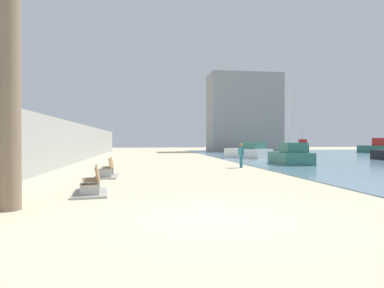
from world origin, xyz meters
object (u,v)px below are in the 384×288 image
(boat_far_left, at_px, (377,147))
(boat_mid_bay, at_px, (303,148))
(person_walking, at_px, (241,153))
(bench_near, at_px, (91,187))
(boat_distant, at_px, (291,156))
(boat_outer, at_px, (249,152))
(bench_far, at_px, (107,173))

(boat_far_left, bearing_deg, boat_mid_bay, 167.18)
(person_walking, height_order, boat_mid_bay, boat_mid_bay)
(person_walking, relative_size, boat_mid_bay, 0.28)
(bench_near, relative_size, boat_distant, 0.38)
(bench_near, height_order, boat_outer, boat_outer)
(boat_far_left, height_order, boat_distant, boat_distant)
(bench_far, bearing_deg, boat_far_left, 36.22)
(boat_outer, bearing_deg, boat_far_left, 23.57)
(person_walking, bearing_deg, boat_distant, 25.61)
(bench_near, distance_m, boat_outer, 24.63)
(bench_far, relative_size, boat_mid_bay, 0.36)
(boat_outer, bearing_deg, boat_mid_bay, 44.85)
(bench_far, relative_size, boat_distant, 0.36)
(bench_far, height_order, boat_far_left, boat_far_left)
(person_walking, bearing_deg, boat_mid_bay, 54.97)
(bench_near, xyz_separation_m, boat_outer, (12.61, 21.16, 0.43))
(bench_far, relative_size, boat_outer, 0.40)
(boat_far_left, height_order, boat_mid_bay, boat_mid_bay)
(boat_far_left, xyz_separation_m, boat_distant, (-22.14, -18.97, -0.16))
(bench_far, bearing_deg, bench_near, -89.43)
(bench_far, height_order, person_walking, person_walking)
(bench_near, distance_m, person_walking, 12.87)
(boat_far_left, bearing_deg, boat_distant, -139.42)
(bench_near, bearing_deg, boat_far_left, 41.43)
(bench_far, distance_m, boat_mid_bay, 37.50)
(boat_outer, bearing_deg, bench_near, -120.79)
(boat_outer, relative_size, boat_mid_bay, 0.91)
(boat_mid_bay, bearing_deg, bench_far, -131.53)
(bench_far, height_order, boat_mid_bay, boat_mid_bay)
(boat_far_left, xyz_separation_m, boat_outer, (-22.47, -9.80, -0.18))
(boat_outer, height_order, boat_distant, boat_distant)
(bench_near, relative_size, boat_mid_bay, 0.37)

